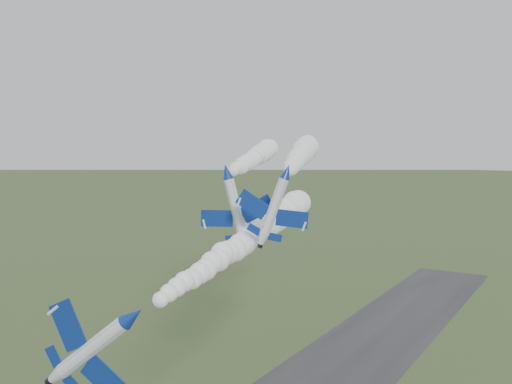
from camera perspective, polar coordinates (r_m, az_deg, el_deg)
jet_lead at (r=58.99m, az=-12.22°, el=-12.04°), size 7.91×14.28×9.37m
smoke_trail_jet_lead at (r=89.10m, az=-0.57°, el=-4.48°), size 20.41×61.02×5.14m
jet_pair_left at (r=88.07m, az=-2.97°, el=2.05°), size 11.37×13.40×4.19m
smoke_trail_jet_pair_left at (r=119.60m, az=-0.15°, el=3.48°), size 26.82×53.49×4.72m
jet_pair_right at (r=82.12m, az=3.11°, el=2.07°), size 10.24×12.39×4.32m
smoke_trail_jet_pair_right at (r=118.31m, az=4.50°, el=3.68°), size 33.08×63.15×5.72m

